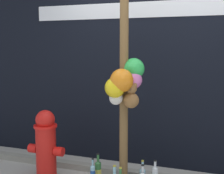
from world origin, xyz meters
TOP-DOWN VIEW (x-y plane):
  - building_wall at (0.00, 1.30)m, footprint 10.00×0.21m
  - memorial_post at (-0.17, 0.37)m, footprint 0.45×0.43m
  - fire_hydrant at (-1.19, 0.40)m, footprint 0.47×0.28m
  - bottle_0 at (-0.25, 0.63)m, footprint 0.08×0.08m
  - bottle_2 at (-0.57, 0.41)m, footprint 0.06×0.06m
  - bottle_6 at (-0.54, 0.51)m, footprint 0.08×0.08m
  - litter_3 at (-0.28, 0.98)m, footprint 0.11×0.09m

SIDE VIEW (x-z plane):
  - litter_3 at x=-0.28m, z-range 0.00..0.01m
  - bottle_0 at x=-0.25m, z-range -0.03..0.28m
  - bottle_2 at x=-0.57m, z-range -0.03..0.28m
  - bottle_6 at x=-0.54m, z-range -0.04..0.30m
  - fire_hydrant at x=-1.19m, z-range 0.00..0.85m
  - memorial_post at x=-0.17m, z-range 0.04..2.88m
  - building_wall at x=0.00m, z-range 0.00..3.92m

